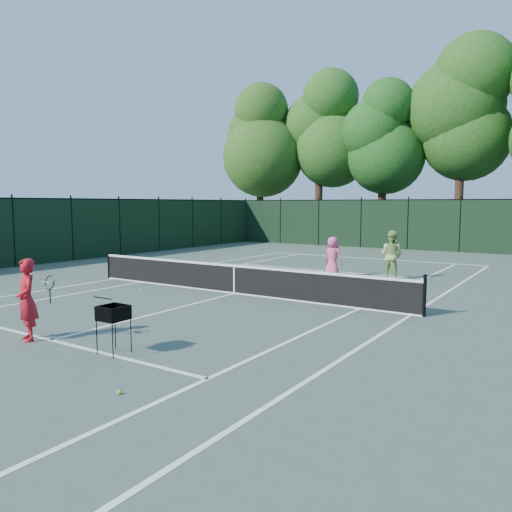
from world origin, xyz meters
The scene contains 22 objects.
ground centered at (0.00, 0.00, 0.00)m, with size 90.00×90.00×0.00m, color #435147.
sideline_doubles_left centered at (-5.49, 0.00, 0.00)m, with size 0.10×23.77×0.01m, color white.
sideline_doubles_right centered at (5.49, 0.00, 0.00)m, with size 0.10×23.77×0.01m, color white.
sideline_singles_left centered at (-4.12, 0.00, 0.00)m, with size 0.10×23.77×0.01m, color white.
sideline_singles_right centered at (4.12, 0.00, 0.00)m, with size 0.10×23.77×0.01m, color white.
baseline_far centered at (0.00, 11.88, 0.00)m, with size 10.97×0.10×0.01m, color white.
service_line_near centered at (0.00, -6.40, 0.00)m, with size 8.23×0.10×0.01m, color white.
service_line_far centered at (0.00, 6.40, 0.00)m, with size 8.23×0.10×0.01m, color white.
center_service_line centered at (0.00, 0.00, 0.00)m, with size 0.10×12.80×0.01m, color white.
tennis_net centered at (0.00, 0.00, 0.48)m, with size 11.69×0.09×1.06m.
fence_far centered at (0.00, 18.00, 1.50)m, with size 24.00×0.05×3.00m, color black.
fence_left centered at (-12.00, 0.00, 1.50)m, with size 0.05×36.00×3.00m, color black.
tree_0 centered at (-13.00, 21.50, 8.16)m, with size 6.40×6.40×13.14m.
tree_1 centered at (-8.00, 22.00, 8.69)m, with size 6.80×6.80×13.98m.
tree_2 centered at (-3.00, 21.80, 7.73)m, with size 6.00×6.00×12.40m.
tree_3 centered at (2.00, 22.30, 9.01)m, with size 7.00×7.00×14.45m.
coach centered at (-0.39, -6.65, 0.84)m, with size 1.05×0.59×1.68m.
player_pink centered at (1.12, 4.79, 0.78)m, with size 0.85×0.65×1.56m.
player_green centered at (3.11, 5.58, 0.90)m, with size 0.99×0.83×1.81m.
ball_hopper centered at (1.79, -6.29, 0.76)m, with size 0.48×0.48×0.91m.
loose_ball_near_cart centered at (3.43, -7.62, 0.03)m, with size 0.07×0.07×0.07m, color #ADCB29.
loose_ball_midcourt centered at (-2.82, -1.25, 0.03)m, with size 0.07×0.07×0.07m, color #C3DB2C.
Camera 1 is at (9.01, -12.41, 2.79)m, focal length 35.00 mm.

